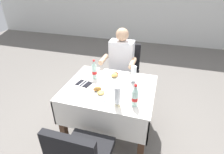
# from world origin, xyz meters

# --- Properties ---
(ground_plane) EXTENTS (11.00, 11.00, 0.00)m
(ground_plane) POSITION_xyz_m (0.00, 0.00, 0.00)
(ground_plane) COLOR #66605B
(main_dining_table) EXTENTS (1.06, 0.87, 0.76)m
(main_dining_table) POSITION_xyz_m (-0.06, 0.06, 0.58)
(main_dining_table) COLOR white
(main_dining_table) RESTS_ON ground
(chair_far_diner_seat) EXTENTS (0.44, 0.50, 0.97)m
(chair_far_diner_seat) POSITION_xyz_m (-0.06, 0.89, 0.55)
(chair_far_diner_seat) COLOR black
(chair_far_diner_seat) RESTS_ON ground
(seated_diner_far) EXTENTS (0.50, 0.46, 1.26)m
(seated_diner_far) POSITION_xyz_m (-0.10, 0.78, 0.71)
(seated_diner_far) COLOR #282D42
(seated_diner_far) RESTS_ON ground
(plate_near_camera) EXTENTS (0.23, 0.23, 0.07)m
(plate_near_camera) POSITION_xyz_m (-0.13, -0.11, 0.78)
(plate_near_camera) COLOR white
(plate_near_camera) RESTS_ON main_dining_table
(plate_far_diner) EXTENTS (0.26, 0.26, 0.06)m
(plate_far_diner) POSITION_xyz_m (-0.05, 0.29, 0.78)
(plate_far_diner) COLOR white
(plate_far_diner) RESTS_ON main_dining_table
(beer_glass_left) EXTENTS (0.07, 0.07, 0.22)m
(beer_glass_left) POSITION_xyz_m (0.19, 0.24, 0.87)
(beer_glass_left) COLOR white
(beer_glass_left) RESTS_ON main_dining_table
(beer_glass_middle) EXTENTS (0.07, 0.07, 0.22)m
(beer_glass_middle) POSITION_xyz_m (0.12, -0.25, 0.87)
(beer_glass_middle) COLOR white
(beer_glass_middle) RESTS_ON main_dining_table
(cola_bottle_primary) EXTENTS (0.07, 0.07, 0.25)m
(cola_bottle_primary) POSITION_xyz_m (0.29, -0.19, 0.87)
(cola_bottle_primary) COLOR silver
(cola_bottle_primary) RESTS_ON main_dining_table
(cola_bottle_secondary) EXTENTS (0.06, 0.06, 0.26)m
(cola_bottle_secondary) POSITION_xyz_m (-0.30, 0.20, 0.87)
(cola_bottle_secondary) COLOR silver
(cola_bottle_secondary) RESTS_ON main_dining_table
(napkin_cutlery_set) EXTENTS (0.19, 0.20, 0.01)m
(napkin_cutlery_set) POSITION_xyz_m (-0.38, 0.04, 0.76)
(napkin_cutlery_set) COLOR black
(napkin_cutlery_set) RESTS_ON main_dining_table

